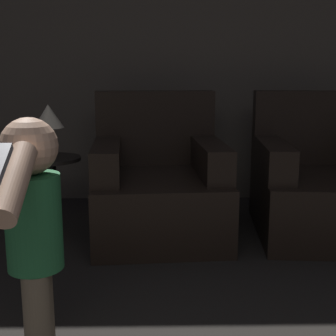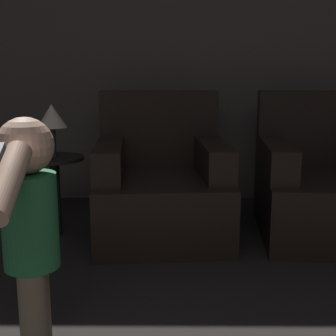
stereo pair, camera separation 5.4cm
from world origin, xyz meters
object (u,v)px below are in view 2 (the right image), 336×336
at_px(armchair_left, 161,186).
at_px(armchair_right, 324,186).
at_px(lamp, 52,117).
at_px(person_toddler, 29,222).

relative_size(armchair_left, armchair_right, 0.99).
bearing_deg(lamp, person_toddler, -79.71).
height_order(person_toddler, lamp, person_toddler).
distance_m(armchair_left, lamp, 0.79).
bearing_deg(person_toddler, armchair_left, -26.41).
distance_m(person_toddler, lamp, 1.33).
xyz_separation_m(armchair_right, person_toddler, (-1.45, -1.35, 0.21)).
relative_size(armchair_right, lamp, 2.99).
xyz_separation_m(person_toddler, lamp, (-0.23, 1.29, 0.23)).
bearing_deg(armchair_left, lamp, -178.73).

